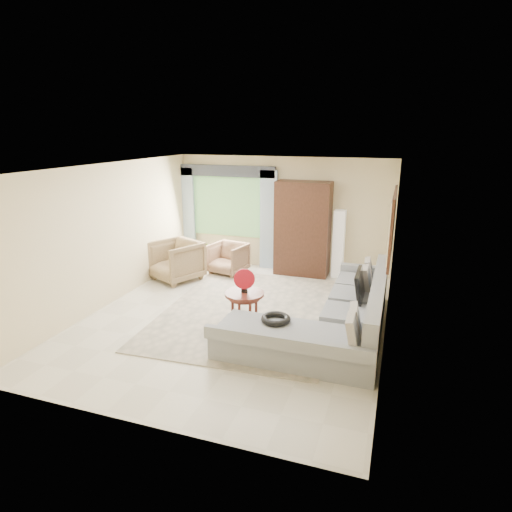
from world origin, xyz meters
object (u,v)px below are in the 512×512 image
(armchair_left, at_px, (176,261))
(armoire, at_px, (303,229))
(armchair_right, at_px, (228,258))
(floor_lamp, at_px, (339,244))
(potted_plant, at_px, (200,254))
(sectional_sofa, at_px, (337,320))
(coffee_table, at_px, (245,310))
(tv_screen, at_px, (360,285))

(armchair_left, xyz_separation_m, armoire, (2.50, 1.29, 0.62))
(armchair_left, height_order, armchair_right, armchair_left)
(floor_lamp, bearing_deg, potted_plant, -175.42)
(armchair_right, distance_m, floor_lamp, 2.51)
(sectional_sofa, height_order, potted_plant, sectional_sofa)
(sectional_sofa, height_order, coffee_table, sectional_sofa)
(sectional_sofa, xyz_separation_m, coffee_table, (-1.49, -0.20, 0.05))
(tv_screen, bearing_deg, armchair_left, 164.82)
(potted_plant, bearing_deg, tv_screen, -28.72)
(tv_screen, bearing_deg, armoire, 122.24)
(sectional_sofa, relative_size, floor_lamp, 2.31)
(coffee_table, distance_m, armchair_right, 2.92)
(sectional_sofa, distance_m, floor_lamp, 3.03)
(armchair_right, xyz_separation_m, armoire, (1.61, 0.51, 0.70))
(tv_screen, distance_m, armoire, 2.83)
(sectional_sofa, xyz_separation_m, potted_plant, (-3.71, 2.70, 0.01))
(coffee_table, bearing_deg, armoire, 85.34)
(sectional_sofa, distance_m, potted_plant, 4.58)
(armchair_right, height_order, floor_lamp, floor_lamp)
(armoire, relative_size, floor_lamp, 1.40)
(sectional_sofa, xyz_separation_m, tv_screen, (0.27, 0.52, 0.44))
(armchair_right, relative_size, potted_plant, 1.30)
(armchair_left, bearing_deg, armoire, 53.17)
(coffee_table, bearing_deg, sectional_sofa, 7.59)
(armoire, bearing_deg, potted_plant, -175.33)
(sectional_sofa, height_order, armoire, armoire)
(armchair_left, distance_m, armoire, 2.88)
(coffee_table, relative_size, floor_lamp, 0.43)
(coffee_table, xyz_separation_m, armchair_left, (-2.25, 1.80, 0.10))
(tv_screen, relative_size, armchair_left, 0.77)
(sectional_sofa, distance_m, armchair_right, 3.71)
(sectional_sofa, xyz_separation_m, floor_lamp, (-0.43, 2.96, 0.47))
(sectional_sofa, relative_size, tv_screen, 4.68)
(armoire, height_order, floor_lamp, armoire)
(tv_screen, height_order, floor_lamp, floor_lamp)
(tv_screen, xyz_separation_m, coffee_table, (-1.75, -0.72, -0.38))
(armchair_left, relative_size, floor_lamp, 0.64)
(armchair_left, bearing_deg, tv_screen, 10.62)
(armoire, xyz_separation_m, floor_lamp, (0.80, 0.06, -0.30))
(armchair_right, xyz_separation_m, potted_plant, (-0.86, 0.30, -0.05))
(armchair_right, height_order, armoire, armoire)
(floor_lamp, bearing_deg, sectional_sofa, -81.67)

